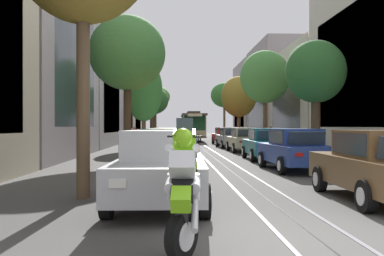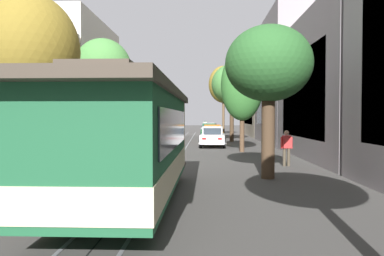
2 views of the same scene
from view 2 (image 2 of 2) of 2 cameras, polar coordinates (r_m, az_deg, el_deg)
ground_plane at (r=25.35m, az=-2.42°, el=-3.49°), size 160.00×160.00×0.00m
trolley_track_rails at (r=21.11m, az=-3.31°, el=-4.52°), size 1.14×70.73×0.01m
building_facade_left at (r=23.58m, az=21.31°, el=7.50°), size 5.68×62.43×11.00m
parked_car_silver_near_left at (r=47.08m, az=2.57°, el=-0.14°), size 2.07×4.39×1.58m
parked_car_green_second_left at (r=41.34m, az=2.73°, el=-0.39°), size 2.12×4.41×1.58m
parked_car_orange_mid_left at (r=34.85m, az=3.07°, el=-0.77°), size 2.09×4.40×1.58m
parked_car_white_fourth_left at (r=28.52m, az=3.20°, el=-1.31°), size 2.14×4.42×1.58m
parked_car_brown_near_right at (r=47.03m, az=-3.38°, el=-0.14°), size 2.04×4.38×1.58m
parked_car_blue_second_right at (r=40.63m, az=-4.16°, el=-0.43°), size 2.13×4.42×1.58m
parked_car_teal_mid_right at (r=35.58m, az=-5.12°, el=-0.72°), size 2.06×4.39×1.58m
parked_car_beige_fourth_right at (r=29.15m, az=-6.73°, el=-1.25°), size 2.05×4.38×1.58m
parked_car_grey_fifth_right at (r=23.90m, az=-8.28°, el=-1.90°), size 2.13×4.42×1.58m
parked_car_red_sixth_right at (r=18.32m, az=-12.07°, el=-3.00°), size 2.12×4.41×1.58m
street_tree_kerb_left_near at (r=46.38m, az=4.85°, el=6.64°), size 3.66×3.34×8.63m
street_tree_kerb_left_second at (r=35.08m, az=6.13°, el=6.61°), size 3.81×4.11×7.21m
street_tree_kerb_left_mid at (r=24.69m, az=7.70°, el=6.49°), size 2.79×2.52×6.72m
street_tree_kerb_left_fourth at (r=14.17m, az=11.65°, el=9.38°), size 3.20×3.31×5.66m
street_tree_kerb_right_near at (r=47.30m, az=-6.19°, el=3.58°), size 3.08×2.87×5.40m
street_tree_kerb_right_second at (r=36.78m, az=-8.39°, el=4.69°), size 2.88×2.69×5.80m
street_tree_kerb_right_mid at (r=25.44m, az=-13.54°, el=8.72°), size 3.79×3.51×7.45m
street_tree_kerb_right_fourth at (r=15.08m, az=-23.70°, el=10.74°), size 3.61×3.69×6.80m
cable_car_trolley at (r=9.41m, az=-9.92°, el=-2.11°), size 2.61×9.14×3.28m
motorcycle_with_rider at (r=50.34m, az=2.05°, el=0.14°), size 0.52×1.86×1.79m
pedestrian_on_left_pavement at (r=17.82m, az=14.29°, el=-2.69°), size 0.55×0.29×1.66m
pedestrian_on_right_pavement at (r=24.73m, az=-15.40°, el=-1.42°), size 0.55×0.41×1.71m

